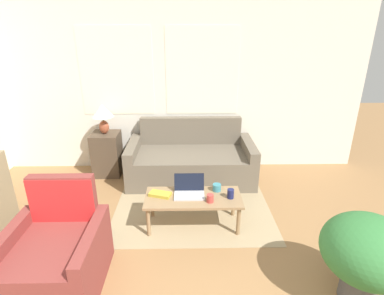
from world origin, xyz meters
TOP-DOWN VIEW (x-y plane):
  - wall_back at (-0.00, 3.52)m, footprint 6.16×0.06m
  - rug at (0.40, 2.40)m, footprint 1.96×1.98m
  - couch at (0.39, 3.05)m, footprint 1.86×0.90m
  - armchair at (-0.83, 1.01)m, footprint 0.80×0.84m
  - side_table at (-0.92, 3.21)m, footprint 0.41×0.41m
  - table_lamp at (-0.92, 3.21)m, footprint 0.32×0.32m
  - coffee_table at (0.40, 1.83)m, footprint 1.09×0.48m
  - laptop at (0.35, 1.88)m, footprint 0.34×0.26m
  - cup_navy at (0.58, 1.71)m, footprint 0.08×0.08m
  - cup_yellow at (0.81, 1.79)m, footprint 0.07×0.07m
  - cup_white at (0.68, 1.96)m, footprint 0.10×0.10m
  - book_red at (0.02, 1.85)m, footprint 0.27×0.19m
  - potted_plant at (1.77, 0.77)m, footprint 0.73×0.73m

SIDE VIEW (x-z plane):
  - rug at x=0.40m, z-range 0.00..0.01m
  - couch at x=0.39m, z-range -0.17..0.71m
  - armchair at x=-0.83m, z-range -0.18..0.73m
  - side_table at x=-0.92m, z-range 0.00..0.67m
  - coffee_table at x=0.40m, z-range 0.15..0.53m
  - book_red at x=0.02m, z-range 0.38..0.42m
  - cup_white at x=0.68m, z-range 0.38..0.46m
  - cup_navy at x=0.58m, z-range 0.38..0.47m
  - laptop at x=0.35m, z-range 0.32..0.54m
  - cup_yellow at x=0.81m, z-range 0.38..0.49m
  - potted_plant at x=1.77m, z-range 0.09..0.88m
  - table_lamp at x=-0.92m, z-range 0.76..1.20m
  - wall_back at x=0.00m, z-range 0.01..2.61m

